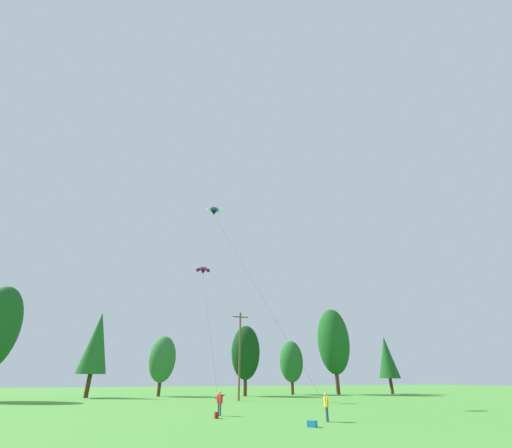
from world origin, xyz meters
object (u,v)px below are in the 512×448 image
object	(u,v)px
kite_flyer_near	(220,401)
picnic_cooler	(312,424)
utility_pole	(240,352)
parafoil_kite_high_magenta	(203,270)
parafoil_kite_mid_blue_white	(214,211)
backpack	(216,415)
kite_flyer_mid	(326,405)

from	to	relation	value
kite_flyer_near	picnic_cooler	size ratio (longest dim) A/B	3.25
utility_pole	parafoil_kite_high_magenta	xyz separation A→B (m)	(-5.34, 2.12, 11.43)
kite_flyer_near	parafoil_kite_mid_blue_white	distance (m)	25.52
parafoil_kite_high_magenta	backpack	size ratio (longest dim) A/B	48.82
parafoil_kite_high_magenta	parafoil_kite_mid_blue_white	distance (m)	9.52
kite_flyer_near	picnic_cooler	distance (m)	8.70
utility_pole	parafoil_kite_high_magenta	bearing A→B (deg)	158.36
backpack	picnic_cooler	size ratio (longest dim) A/B	0.77
parafoil_kite_mid_blue_white	backpack	xyz separation A→B (m)	(-1.53, -13.39, -23.41)
kite_flyer_mid	parafoil_kite_high_magenta	size ratio (longest dim) A/B	0.09
kite_flyer_mid	picnic_cooler	distance (m)	3.01
kite_flyer_mid	picnic_cooler	bearing A→B (deg)	-138.51
utility_pole	parafoil_kite_high_magenta	world-z (taller)	parafoil_kite_high_magenta
utility_pole	parafoil_kite_mid_blue_white	world-z (taller)	parafoil_kite_mid_blue_white
utility_pole	kite_flyer_near	bearing A→B (deg)	-111.46
kite_flyer_mid	backpack	size ratio (longest dim) A/B	4.23
parafoil_kite_mid_blue_white	picnic_cooler	distance (m)	30.70
kite_flyer_mid	parafoil_kite_high_magenta	bearing A→B (deg)	100.66
parafoil_kite_mid_blue_white	backpack	world-z (taller)	parafoil_kite_mid_blue_white
parafoil_kite_high_magenta	picnic_cooler	world-z (taller)	parafoil_kite_high_magenta
parafoil_kite_mid_blue_white	picnic_cooler	xyz separation A→B (m)	(2.74, -19.64, -23.44)
utility_pole	parafoil_kite_high_magenta	distance (m)	12.79
kite_flyer_near	parafoil_kite_high_magenta	world-z (taller)	parafoil_kite_high_magenta
kite_flyer_near	picnic_cooler	world-z (taller)	kite_flyer_near
kite_flyer_near	backpack	xyz separation A→B (m)	(-0.59, -1.59, -0.80)
utility_pole	kite_flyer_near	size ratio (longest dim) A/B	6.45
kite_flyer_mid	parafoil_kite_mid_blue_white	world-z (taller)	parafoil_kite_mid_blue_white
utility_pole	parafoil_kite_mid_blue_white	size ratio (longest dim) A/B	0.47
parafoil_kite_high_magenta	parafoil_kite_mid_blue_white	xyz separation A→B (m)	(-0.26, -6.98, 6.47)
utility_pole	backpack	bearing A→B (deg)	-111.36
utility_pole	kite_flyer_near	world-z (taller)	utility_pole
kite_flyer_mid	parafoil_kite_mid_blue_white	xyz separation A→B (m)	(-4.91, 17.72, 22.62)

